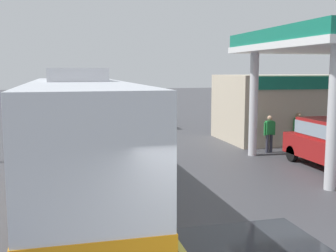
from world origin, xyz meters
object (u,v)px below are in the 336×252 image
coach_bus_main (80,140)px  car_at_pump (331,141)px  minibus_opposing_lane (128,103)px  car_trailing_behind_bus (63,112)px  pedestrian_by_shop (299,128)px  pedestrian_near_pump (269,132)px

coach_bus_main → car_at_pump: coach_bus_main is taller
coach_bus_main → car_at_pump: size_ratio=2.63×
minibus_opposing_lane → car_trailing_behind_bus: minibus_opposing_lane is taller
car_at_pump → minibus_opposing_lane: size_ratio=0.69×
car_at_pump → pedestrian_by_shop: (1.16, 4.11, -0.08)m
car_at_pump → pedestrian_near_pump: (-0.78, 3.30, -0.08)m
minibus_opposing_lane → car_trailing_behind_bus: 4.30m
coach_bus_main → car_trailing_behind_bus: 15.82m
pedestrian_by_shop → car_trailing_behind_bus: (-10.77, 9.93, 0.08)m
pedestrian_near_pump → car_trailing_behind_bus: size_ratio=0.40×
coach_bus_main → minibus_opposing_lane: coach_bus_main is taller
car_at_pump → pedestrian_near_pump: car_at_pump is taller
minibus_opposing_lane → pedestrian_near_pump: size_ratio=3.69×
pedestrian_near_pump → car_trailing_behind_bus: car_trailing_behind_bus is taller
minibus_opposing_lane → pedestrian_near_pump: (4.57, -11.11, -0.54)m
minibus_opposing_lane → coach_bus_main: bearing=-103.4°
car_at_pump → minibus_opposing_lane: minibus_opposing_lane is taller
car_at_pump → pedestrian_near_pump: size_ratio=2.53×
pedestrian_near_pump → minibus_opposing_lane: bearing=112.4°
coach_bus_main → car_at_pump: 9.42m
minibus_opposing_lane → pedestrian_by_shop: (6.51, -10.31, -0.54)m
pedestrian_near_pump → car_at_pump: bearing=-76.7°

